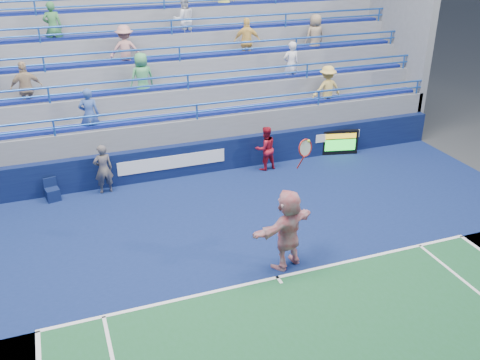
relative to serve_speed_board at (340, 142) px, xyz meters
name	(u,v)px	position (x,y,z in m)	size (l,w,h in m)	color
ground	(277,278)	(-5.26, -6.27, -0.47)	(120.00, 120.00, 0.00)	#333538
sponsor_wall	(200,158)	(-5.26, 0.23, 0.08)	(18.00, 0.32, 1.10)	#0A113B
bleacher_stand	(172,99)	(-5.27, 4.00, 1.08)	(18.00, 5.60, 6.13)	slate
serve_speed_board	(340,142)	(0.00, 0.00, 0.00)	(1.34, 0.44, 0.93)	black
judge_chair	(53,194)	(-10.10, -0.17, -0.24)	(0.46, 0.47, 0.70)	#0D1942
tennis_player	(288,229)	(-4.83, -5.84, 0.57)	(2.00, 1.26, 3.31)	white
line_judge	(103,169)	(-8.51, -0.20, 0.34)	(0.59, 0.39, 1.62)	#161A3C
ball_girl	(265,148)	(-3.09, -0.29, 0.31)	(0.76, 0.59, 1.55)	#A51224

